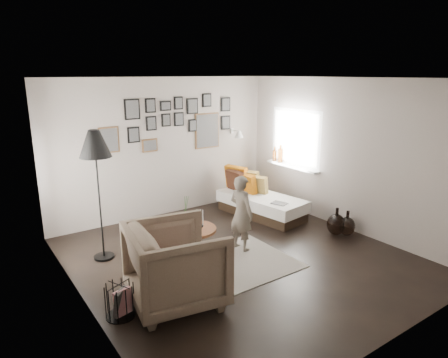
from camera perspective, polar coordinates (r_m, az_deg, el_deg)
ground at (r=6.06m, az=2.36°, el=-11.18°), size 4.80×4.80×0.00m
wall_back at (r=7.62m, az=-8.53°, el=4.43°), size 4.50×0.00×4.50m
wall_front at (r=4.07m, az=23.56°, el=-6.04°), size 4.50×0.00×4.50m
wall_left at (r=4.66m, az=-20.15°, el=-3.09°), size 0.00×4.80×4.80m
wall_right at (r=7.17m, az=16.98°, el=3.29°), size 0.00×4.80×4.80m
ceiling at (r=5.45m, az=2.66°, el=14.20°), size 4.80×4.80×0.00m
door_left at (r=5.86m, az=-22.88°, el=-2.32°), size 0.00×2.14×2.14m
window_right at (r=8.07m, az=9.01°, el=2.33°), size 0.15×1.32×1.30m
gallery_wall at (r=7.67m, az=-6.66°, el=7.91°), size 2.74×0.03×1.08m
wall_sconce at (r=8.17m, az=2.10°, el=6.44°), size 0.18×0.36×0.16m
rug at (r=5.80m, az=0.13°, el=-12.38°), size 1.98×1.39×0.01m
pedestal_table at (r=5.85m, az=-4.42°, el=-9.58°), size 0.67×0.67×0.53m
vase at (r=5.67m, az=-5.31°, el=-5.74°), size 0.19×0.19×0.48m
candles at (r=5.75m, az=-3.55°, el=-5.67°), size 0.11×0.11×0.25m
daybed at (r=7.75m, az=4.98°, el=-3.13°), size 1.02×1.87×0.86m
magazine_on_daybed at (r=7.23m, az=7.91°, el=-3.46°), size 0.27×0.31×0.01m
armchair at (r=4.83m, az=-6.86°, el=-12.03°), size 1.24×1.21×0.98m
armchair_cushion at (r=4.88m, az=-6.83°, el=-11.80°), size 0.53×0.54×0.20m
floor_lamp at (r=5.83m, az=-17.94°, el=4.14°), size 0.45×0.45×1.91m
magazine_basket at (r=4.82m, az=-14.63°, el=-16.46°), size 0.41×0.41×0.39m
demijohn_large at (r=7.06m, az=15.73°, el=-6.25°), size 0.32×0.32×0.47m
demijohn_small at (r=7.10m, az=17.14°, el=-6.43°), size 0.28×0.28×0.43m
child at (r=6.12m, az=2.49°, el=-4.90°), size 0.35×0.47×1.19m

